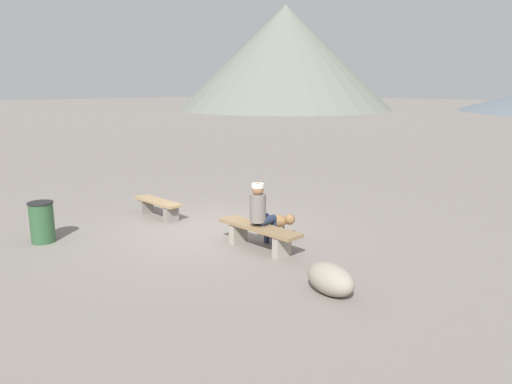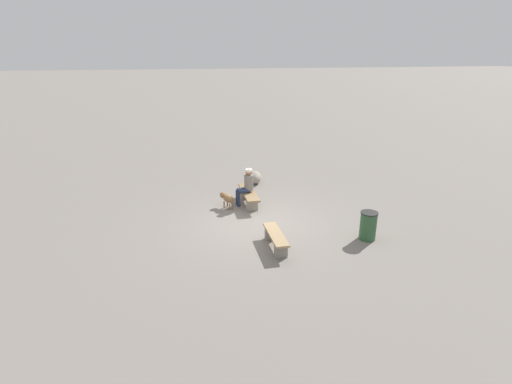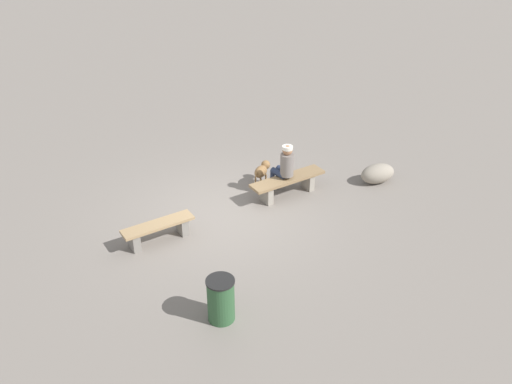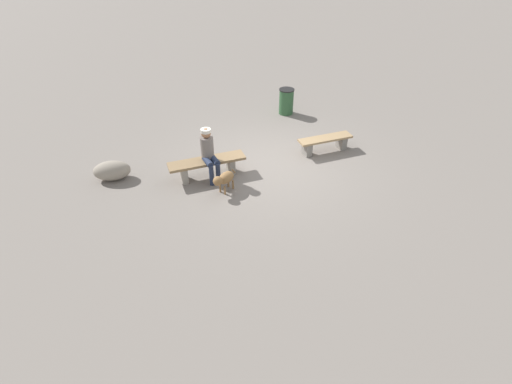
{
  "view_description": "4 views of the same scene",
  "coord_description": "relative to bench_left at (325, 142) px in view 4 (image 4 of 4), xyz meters",
  "views": [
    {
      "loc": [
        7.97,
        -6.31,
        3.07
      ],
      "look_at": [
        0.41,
        1.1,
        0.75
      ],
      "focal_mm": 34.14,
      "sensor_mm": 36.0,
      "label": 1
    },
    {
      "loc": [
        -10.84,
        2.35,
        5.08
      ],
      "look_at": [
        1.41,
        -0.25,
        0.52
      ],
      "focal_mm": 27.47,
      "sensor_mm": 36.0,
      "label": 2
    },
    {
      "loc": [
        -4.95,
        -9.05,
        6.58
      ],
      "look_at": [
        0.69,
        -0.2,
        0.46
      ],
      "focal_mm": 38.52,
      "sensor_mm": 36.0,
      "label": 3
    },
    {
      "loc": [
        3.28,
        7.78,
        5.18
      ],
      "look_at": [
        1.06,
        1.78,
        0.59
      ],
      "focal_mm": 26.61,
      "sensor_mm": 36.0,
      "label": 4
    }
  ],
  "objects": [
    {
      "name": "bench_right",
      "position": [
        3.31,
        0.1,
        0.05
      ],
      "size": [
        1.88,
        0.43,
        0.46
      ],
      "rotation": [
        0.0,
        0.0,
        0.0
      ],
      "color": "gray",
      "rests_on": "ground"
    },
    {
      "name": "trash_bin",
      "position": [
        -0.04,
        -2.68,
        0.13
      ],
      "size": [
        0.49,
        0.49,
        0.82
      ],
      "color": "#2D5633",
      "rests_on": "ground"
    },
    {
      "name": "boulder",
      "position": [
        5.51,
        -0.58,
        -0.04
      ],
      "size": [
        0.96,
        0.66,
        0.48
      ],
      "primitive_type": "ellipsoid",
      "rotation": [
        0.0,
        0.0,
        4.54
      ],
      "color": "gray",
      "rests_on": "ground"
    },
    {
      "name": "seated_person",
      "position": [
        3.26,
        0.19,
        0.48
      ],
      "size": [
        0.37,
        0.61,
        1.29
      ],
      "rotation": [
        0.0,
        0.0,
        0.12
      ],
      "color": "slate",
      "rests_on": "ground"
    },
    {
      "name": "bench_left",
      "position": [
        0.0,
        0.0,
        0.0
      ],
      "size": [
        1.5,
        0.37,
        0.42
      ],
      "rotation": [
        0.0,
        0.0,
        0.0
      ],
      "color": "gray",
      "rests_on": "ground"
    },
    {
      "name": "dog",
      "position": [
        3.1,
        0.89,
        0.08
      ],
      "size": [
        0.63,
        0.49,
        0.52
      ],
      "rotation": [
        0.0,
        0.0,
        0.56
      ],
      "color": "olive",
      "rests_on": "ground"
    },
    {
      "name": "ground",
      "position": [
        1.64,
        0.15,
        -0.31
      ],
      "size": [
        210.0,
        210.0,
        0.06
      ],
      "primitive_type": "cube",
      "color": "gray"
    }
  ]
}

